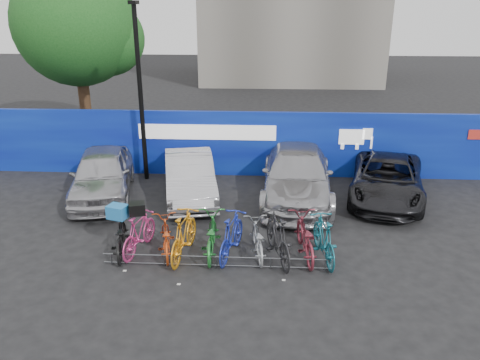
# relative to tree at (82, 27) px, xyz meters

# --- Properties ---
(ground) EXTENTS (100.00, 100.00, 0.00)m
(ground) POSITION_rel_tree_xyz_m (6.77, -10.06, -5.07)
(ground) COLOR black
(ground) RESTS_ON ground
(hoarding) EXTENTS (22.00, 0.18, 2.40)m
(hoarding) POSITION_rel_tree_xyz_m (6.78, -4.06, -3.86)
(hoarding) COLOR navy
(hoarding) RESTS_ON ground
(tree) EXTENTS (5.40, 5.20, 7.80)m
(tree) POSITION_rel_tree_xyz_m (0.00, 0.00, 0.00)
(tree) COLOR #382314
(tree) RESTS_ON ground
(lamppost) EXTENTS (0.25, 0.50, 6.11)m
(lamppost) POSITION_rel_tree_xyz_m (3.57, -4.66, -1.80)
(lamppost) COLOR black
(lamppost) RESTS_ON ground
(bike_rack) EXTENTS (5.60, 0.03, 0.30)m
(bike_rack) POSITION_rel_tree_xyz_m (6.77, -10.66, -4.91)
(bike_rack) COLOR #595B60
(bike_rack) RESTS_ON ground
(car_0) EXTENTS (2.78, 4.89, 1.57)m
(car_0) POSITION_rel_tree_xyz_m (2.56, -6.35, -4.28)
(car_0) COLOR #A8A7AC
(car_0) RESTS_ON ground
(car_1) EXTENTS (2.39, 4.58, 1.44)m
(car_1) POSITION_rel_tree_xyz_m (5.44, -6.28, -4.35)
(car_1) COLOR #ABABB0
(car_1) RESTS_ON ground
(car_2) EXTENTS (2.49, 5.56, 1.58)m
(car_2) POSITION_rel_tree_xyz_m (8.94, -6.11, -4.28)
(car_2) COLOR #9E9EA2
(car_2) RESTS_ON ground
(car_3) EXTENTS (3.32, 5.21, 1.34)m
(car_3) POSITION_rel_tree_xyz_m (11.88, -6.02, -4.40)
(car_3) COLOR black
(car_3) RESTS_ON ground
(bike_0) EXTENTS (1.04, 1.97, 0.98)m
(bike_0) POSITION_rel_tree_xyz_m (4.25, -10.08, -4.58)
(bike_0) COLOR black
(bike_0) RESTS_ON ground
(bike_1) EXTENTS (0.88, 1.84, 1.06)m
(bike_1) POSITION_rel_tree_xyz_m (4.72, -9.99, -4.54)
(bike_1) COLOR #C9347B
(bike_1) RESTS_ON ground
(bike_2) EXTENTS (1.01, 1.86, 0.93)m
(bike_2) POSITION_rel_tree_xyz_m (5.40, -10.05, -4.60)
(bike_2) COLOR #D14B19
(bike_2) RESTS_ON ground
(bike_3) EXTENTS (0.84, 2.04, 1.19)m
(bike_3) POSITION_rel_tree_xyz_m (5.90, -10.17, -4.47)
(bike_3) COLOR orange
(bike_3) RESTS_ON ground
(bike_4) EXTENTS (0.77, 1.98, 1.02)m
(bike_4) POSITION_rel_tree_xyz_m (6.55, -10.00, -4.56)
(bike_4) COLOR #217A2C
(bike_4) RESTS_ON ground
(bike_5) EXTENTS (0.96, 1.96, 1.14)m
(bike_5) POSITION_rel_tree_xyz_m (7.09, -10.08, -4.50)
(bike_5) COLOR #1B2CA4
(bike_5) RESTS_ON ground
(bike_6) EXTENTS (0.85, 1.79, 0.91)m
(bike_6) POSITION_rel_tree_xyz_m (7.73, -10.01, -4.62)
(bike_6) COLOR #979B9E
(bike_6) RESTS_ON ground
(bike_7) EXTENTS (1.07, 2.10, 1.22)m
(bike_7) POSITION_rel_tree_xyz_m (8.24, -10.19, -4.46)
(bike_7) COLOR #252427
(bike_7) RESTS_ON ground
(bike_8) EXTENTS (0.93, 2.08, 1.06)m
(bike_8) POSITION_rel_tree_xyz_m (8.92, -9.99, -4.54)
(bike_8) COLOR maroon
(bike_8) RESTS_ON ground
(bike_9) EXTENTS (0.83, 1.95, 1.14)m
(bike_9) POSITION_rel_tree_xyz_m (9.38, -10.13, -4.50)
(bike_9) COLOR #166676
(bike_9) RESTS_ON ground
(cargo_crate) EXTENTS (0.55, 0.48, 0.34)m
(cargo_crate) POSITION_rel_tree_xyz_m (4.25, -10.08, -3.92)
(cargo_crate) COLOR #206CAE
(cargo_crate) RESTS_ON bike_0
(cargo_topcase) EXTENTS (0.48, 0.45, 0.29)m
(cargo_topcase) POSITION_rel_tree_xyz_m (4.72, -9.99, -3.86)
(cargo_topcase) COLOR black
(cargo_topcase) RESTS_ON bike_1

